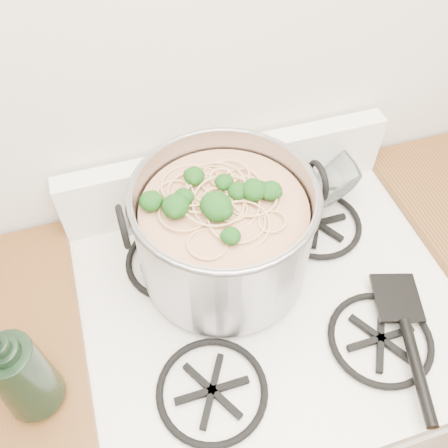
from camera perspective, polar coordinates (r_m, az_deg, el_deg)
gas_range at (r=1.46m, az=3.99°, el=-17.90°), size 0.76×0.66×0.92m
counter_left at (r=1.45m, az=-16.80°, el=-22.37°), size 0.25×0.65×0.92m
stock_pot at (r=0.97m, az=0.00°, el=-0.96°), size 0.38×0.35×0.24m
spatula at (r=1.06m, az=19.23°, el=-7.76°), size 0.37×0.38×0.02m
glass_bowl at (r=1.20m, az=6.83°, el=4.92°), size 0.15×0.15×0.03m
bottle at (r=0.88m, az=-22.57°, el=-15.04°), size 0.10×0.10×0.26m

